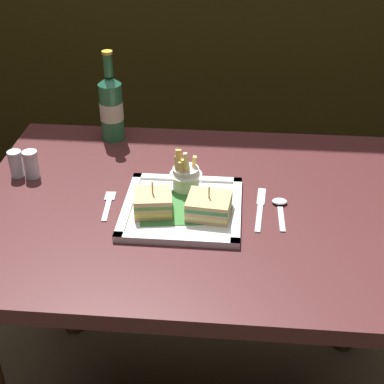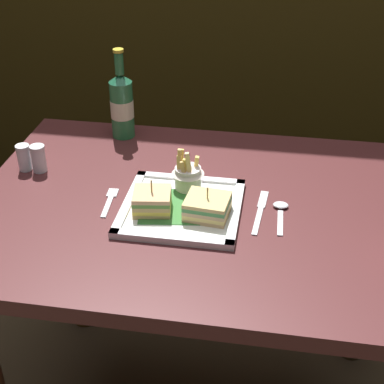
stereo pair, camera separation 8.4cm
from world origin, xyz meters
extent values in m
cube|color=#481F20|center=(0.00, 0.00, 0.71)|extent=(1.07, 0.76, 0.04)
cylinder|color=#4B3211|center=(-0.45, 0.30, 0.35)|extent=(0.08, 0.08, 0.69)
cylinder|color=#423218|center=(0.45, 0.30, 0.35)|extent=(0.08, 0.08, 0.69)
cube|color=white|center=(-0.04, -0.04, 0.73)|extent=(0.26, 0.26, 0.01)
cube|color=#326E2F|center=(-0.04, -0.04, 0.74)|extent=(0.20, 0.17, 0.00)
cube|color=silver|center=(-0.04, -0.16, 0.74)|extent=(0.26, 0.02, 0.01)
cube|color=white|center=(-0.04, 0.09, 0.74)|extent=(0.26, 0.02, 0.01)
cube|color=white|center=(-0.16, -0.04, 0.74)|extent=(0.02, 0.26, 0.01)
cube|color=white|center=(0.08, -0.04, 0.74)|extent=(0.02, 0.26, 0.01)
cube|color=tan|center=(-0.10, -0.06, 0.74)|extent=(0.09, 0.09, 0.01)
cube|color=#E4C347|center=(-0.10, -0.06, 0.75)|extent=(0.09, 0.09, 0.01)
cube|color=tan|center=(-0.10, -0.06, 0.76)|extent=(0.09, 0.09, 0.01)
cube|color=#558A39|center=(-0.10, -0.06, 0.77)|extent=(0.09, 0.09, 0.01)
cube|color=tan|center=(-0.10, -0.06, 0.78)|extent=(0.09, 0.09, 0.01)
cylinder|color=tan|center=(-0.10, -0.06, 0.78)|extent=(0.00, 0.00, 0.08)
cube|color=tan|center=(0.02, -0.06, 0.74)|extent=(0.10, 0.09, 0.01)
cube|color=#F0D074|center=(0.02, -0.06, 0.75)|extent=(0.10, 0.09, 0.01)
cube|color=tan|center=(0.02, -0.06, 0.76)|extent=(0.10, 0.09, 0.01)
cube|color=#488C4B|center=(0.02, -0.06, 0.77)|extent=(0.10, 0.09, 0.01)
cube|color=tan|center=(0.02, -0.06, 0.78)|extent=(0.10, 0.09, 0.01)
cylinder|color=tan|center=(0.02, -0.06, 0.77)|extent=(0.00, 0.00, 0.07)
cylinder|color=silver|center=(-0.04, 0.05, 0.77)|extent=(0.06, 0.06, 0.06)
cone|color=silver|center=(-0.04, 0.05, 0.79)|extent=(0.08, 0.08, 0.02)
cube|color=#EABA52|center=(-0.06, 0.05, 0.80)|extent=(0.01, 0.02, 0.07)
cube|color=#E6C456|center=(-0.05, 0.03, 0.80)|extent=(0.01, 0.01, 0.05)
cube|color=#E0BE5F|center=(-0.02, 0.06, 0.79)|extent=(0.02, 0.02, 0.05)
cube|color=#D8B564|center=(-0.06, 0.04, 0.80)|extent=(0.01, 0.02, 0.06)
cube|color=#EECD82|center=(-0.06, 0.05, 0.80)|extent=(0.01, 0.02, 0.05)
cube|color=#DEB365|center=(-0.05, 0.03, 0.79)|extent=(0.02, 0.01, 0.05)
cube|color=#F9D788|center=(-0.04, 0.03, 0.81)|extent=(0.02, 0.01, 0.07)
cube|color=#E6BB65|center=(-0.06, 0.05, 0.80)|extent=(0.01, 0.01, 0.07)
cylinder|color=#276C3A|center=(-0.27, 0.31, 0.81)|extent=(0.06, 0.06, 0.16)
cone|color=#1F5C3C|center=(-0.27, 0.31, 0.90)|extent=(0.06, 0.06, 0.02)
cylinder|color=#236235|center=(-0.27, 0.31, 0.94)|extent=(0.02, 0.02, 0.06)
cylinder|color=gold|center=(-0.27, 0.31, 0.97)|extent=(0.03, 0.03, 0.01)
cylinder|color=beige|center=(-0.27, 0.31, 0.81)|extent=(0.06, 0.06, 0.05)
cube|color=silver|center=(-0.21, -0.05, 0.73)|extent=(0.02, 0.09, 0.00)
cube|color=silver|center=(-0.22, 0.01, 0.73)|extent=(0.03, 0.04, 0.00)
cube|color=silver|center=(0.13, -0.05, 0.73)|extent=(0.02, 0.11, 0.00)
cube|color=silver|center=(0.14, 0.04, 0.73)|extent=(0.02, 0.07, 0.00)
cube|color=silver|center=(0.18, -0.05, 0.73)|extent=(0.01, 0.10, 0.00)
ellipsoid|color=silver|center=(0.18, 0.01, 0.73)|extent=(0.03, 0.03, 0.01)
cylinder|color=silver|center=(-0.46, 0.08, 0.76)|extent=(0.03, 0.03, 0.06)
cylinder|color=white|center=(-0.46, 0.08, 0.75)|extent=(0.03, 0.03, 0.03)
cylinder|color=silver|center=(-0.46, 0.08, 0.79)|extent=(0.03, 0.03, 0.01)
cylinder|color=silver|center=(-0.43, 0.08, 0.76)|extent=(0.04, 0.04, 0.06)
cylinder|color=#2F2B2C|center=(-0.43, 0.08, 0.75)|extent=(0.03, 0.03, 0.03)
cylinder|color=silver|center=(-0.43, 0.08, 0.79)|extent=(0.04, 0.04, 0.01)
camera|label=1|loc=(0.08, -1.12, 1.46)|focal=54.48mm
camera|label=2|loc=(0.16, -1.11, 1.46)|focal=54.48mm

